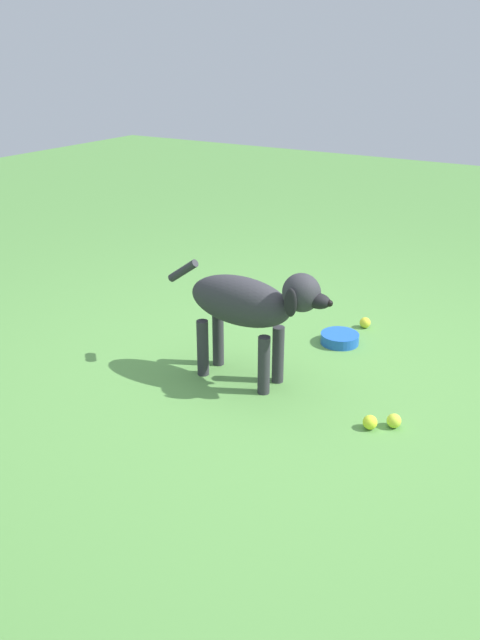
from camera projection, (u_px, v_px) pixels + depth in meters
name	position (u px, v px, depth m)	size (l,w,h in m)	color
ground	(293.00, 378.00, 3.40)	(14.00, 14.00, 0.00)	#548C42
dog	(249.00, 305.00, 3.21)	(0.94, 0.23, 0.63)	#2D2D33
tennis_ball_0	(365.00, 323.00, 3.99)	(0.07, 0.07, 0.07)	yellow
tennis_ball_1	(394.00, 421.00, 2.95)	(0.07, 0.07, 0.07)	#C4DE38
tennis_ball_2	(370.00, 422.00, 2.94)	(0.07, 0.07, 0.07)	#CEE42F
water_bowl	(340.00, 338.00, 3.78)	(0.22, 0.22, 0.06)	blue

